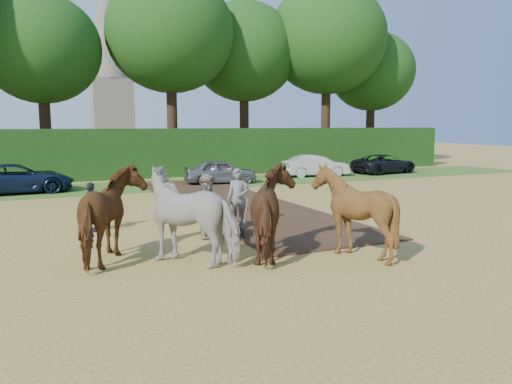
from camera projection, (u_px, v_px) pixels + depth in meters
name	position (u px, v px, depth m)	size (l,w,h in m)	color
ground	(272.00, 242.00, 13.95)	(120.00, 120.00, 0.00)	gold
earth_strip	(230.00, 202.00, 20.88)	(4.50, 17.00, 0.05)	#472D1C
grass_verge	(156.00, 186.00, 26.57)	(50.00, 5.00, 0.03)	#38601E
hedgerow	(138.00, 153.00, 30.43)	(46.00, 1.60, 3.00)	#14380F
spectator_near	(208.00, 206.00, 14.43)	(0.90, 0.70, 1.86)	#B9AB92
spectator_far	(91.00, 207.00, 15.21)	(0.90, 0.37, 1.53)	#282935
plough_team	(237.00, 213.00, 12.19)	(7.90, 5.95, 2.27)	brown
parked_cars	(174.00, 173.00, 26.92)	(36.33, 3.29, 1.41)	silver
treeline	(97.00, 33.00, 31.60)	(48.70, 10.60, 14.21)	#382616
church	(109.00, 41.00, 63.33)	(5.20, 5.20, 27.00)	slate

